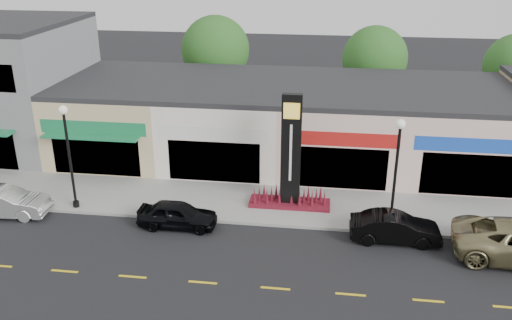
# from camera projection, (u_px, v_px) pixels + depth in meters

# --- Properties ---
(ground) EXTENTS (120.00, 120.00, 0.00)m
(ground) POSITION_uv_depth(u_px,v_px,m) (217.00, 245.00, 24.97)
(ground) COLOR black
(ground) RESTS_ON ground
(sidewalk) EXTENTS (52.00, 4.30, 0.15)m
(sidewalk) POSITION_uv_depth(u_px,v_px,m) (234.00, 201.00, 28.93)
(sidewalk) COLOR gray
(sidewalk) RESTS_ON ground
(curb) EXTENTS (52.00, 0.20, 0.15)m
(curb) POSITION_uv_depth(u_px,v_px,m) (226.00, 221.00, 26.87)
(curb) COLOR gray
(curb) RESTS_ON ground
(shop_beige) EXTENTS (7.00, 10.85, 4.80)m
(shop_beige) POSITION_uv_depth(u_px,v_px,m) (125.00, 114.00, 35.64)
(shop_beige) COLOR tan
(shop_beige) RESTS_ON ground
(shop_cream) EXTENTS (7.00, 10.01, 4.80)m
(shop_cream) POSITION_uv_depth(u_px,v_px,m) (229.00, 118.00, 34.77)
(shop_cream) COLOR white
(shop_cream) RESTS_ON ground
(shop_pink_w) EXTENTS (7.00, 10.01, 4.80)m
(shop_pink_w) POSITION_uv_depth(u_px,v_px,m) (339.00, 123.00, 33.90)
(shop_pink_w) COLOR beige
(shop_pink_w) RESTS_ON ground
(shop_pink_e) EXTENTS (7.00, 10.01, 4.80)m
(shop_pink_e) POSITION_uv_depth(u_px,v_px,m) (455.00, 128.00, 33.02)
(shop_pink_e) COLOR beige
(shop_pink_e) RESTS_ON ground
(tree_rear_west) EXTENTS (5.20, 5.20, 7.83)m
(tree_rear_west) POSITION_uv_depth(u_px,v_px,m) (216.00, 50.00, 41.38)
(tree_rear_west) COLOR #382619
(tree_rear_west) RESTS_ON ground
(tree_rear_mid) EXTENTS (4.80, 4.80, 7.29)m
(tree_rear_mid) POSITION_uv_depth(u_px,v_px,m) (375.00, 59.00, 40.00)
(tree_rear_mid) COLOR #382619
(tree_rear_mid) RESTS_ON ground
(lamp_west_near) EXTENTS (0.44, 0.44, 5.47)m
(lamp_west_near) POSITION_uv_depth(u_px,v_px,m) (68.00, 147.00, 26.95)
(lamp_west_near) COLOR black
(lamp_west_near) RESTS_ON sidewalk
(lamp_east_near) EXTENTS (0.44, 0.44, 5.47)m
(lamp_east_near) POSITION_uv_depth(u_px,v_px,m) (396.00, 164.00, 24.94)
(lamp_east_near) COLOR black
(lamp_east_near) RESTS_ON sidewalk
(pylon_sign) EXTENTS (4.20, 1.30, 6.00)m
(pylon_sign) POSITION_uv_depth(u_px,v_px,m) (290.00, 168.00, 27.58)
(pylon_sign) COLOR #5E101A
(pylon_sign) RESTS_ON sidewalk
(car_white_van) EXTENTS (1.88, 4.53, 1.46)m
(car_white_van) POSITION_uv_depth(u_px,v_px,m) (4.00, 202.00, 27.38)
(car_white_van) COLOR silver
(car_white_van) RESTS_ON ground
(car_black_sedan) EXTENTS (1.57, 3.87, 1.32)m
(car_black_sedan) POSITION_uv_depth(u_px,v_px,m) (177.00, 215.00, 26.30)
(car_black_sedan) COLOR black
(car_black_sedan) RESTS_ON ground
(car_black_conv) EXTENTS (1.48, 4.16, 1.37)m
(car_black_conv) POSITION_uv_depth(u_px,v_px,m) (395.00, 228.00, 25.04)
(car_black_conv) COLOR black
(car_black_conv) RESTS_ON ground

